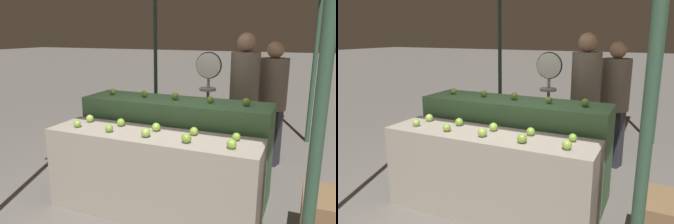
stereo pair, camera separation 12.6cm
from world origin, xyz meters
The scene contains 21 objects.
ground_plane centered at (0.00, 0.00, 0.00)m, with size 60.00×60.00×0.00m, color #66605B.
display_counter_front centered at (0.00, 0.00, 0.42)m, with size 2.07×0.55×0.84m, color gray.
display_counter_back centered at (0.00, 0.60, 0.53)m, with size 2.07×0.55×1.05m, color #4C7A4C.
apple_front_0 centered at (-0.78, -0.10, 0.87)m, with size 0.07×0.07×0.07m, color #84AD3D.
apple_front_1 centered at (-0.39, -0.11, 0.87)m, with size 0.08×0.08×0.08m, color #7AA338.
apple_front_2 centered at (0.00, -0.11, 0.88)m, with size 0.09×0.09×0.09m, color #8EB247.
apple_front_3 centered at (0.40, -0.11, 0.88)m, with size 0.09×0.09×0.09m, color #7AA338.
apple_front_4 centered at (0.79, -0.11, 0.88)m, with size 0.08×0.08×0.08m, color #84AD3D.
apple_front_5 centered at (-0.78, 0.12, 0.88)m, with size 0.08×0.08×0.08m, color #8EB247.
apple_front_6 centered at (-0.40, 0.11, 0.88)m, with size 0.08×0.08×0.08m, color #7AA338.
apple_front_7 centered at (0.01, 0.10, 0.88)m, with size 0.08×0.08×0.08m, color #84AD3D.
apple_front_8 centered at (0.39, 0.12, 0.88)m, with size 0.08×0.08×0.08m, color #7AA338.
apple_front_9 centered at (0.78, 0.12, 0.87)m, with size 0.07×0.07×0.07m, color #7AA338.
apple_back_0 centered at (-0.78, 0.59, 1.09)m, with size 0.08×0.08×0.08m, color #8EB247.
apple_back_1 centered at (-0.38, 0.61, 1.09)m, with size 0.07×0.07×0.07m, color #7AA338.
apple_back_2 centered at (0.00, 0.60, 1.09)m, with size 0.08×0.08×0.08m, color #84AD3D.
apple_back_3 centered at (0.40, 0.59, 1.09)m, with size 0.07×0.07×0.07m, color #84AD3D.
apple_back_4 centered at (0.77, 0.59, 1.09)m, with size 0.08×0.08×0.08m, color #7AA338.
produce_scale centered at (0.21, 1.15, 1.14)m, with size 0.32×0.20×1.54m.
person_vendor_at_scale centered at (0.59, 1.44, 1.03)m, with size 0.48×0.48×1.77m.
person_customer_left centered at (0.90, 1.81, 0.96)m, with size 0.47×0.47×1.66m.
Camera 1 is at (1.31, -2.64, 1.76)m, focal length 35.00 mm.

